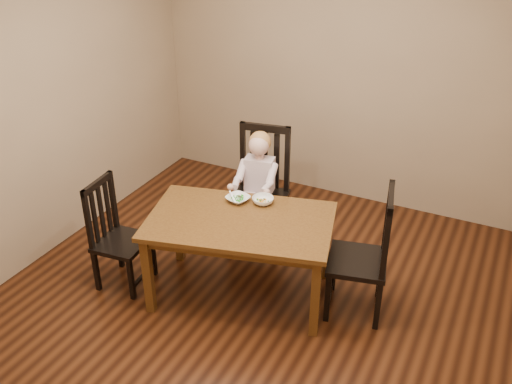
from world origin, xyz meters
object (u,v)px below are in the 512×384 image
at_px(bowl_veg, 263,200).
at_px(chair_left, 117,236).
at_px(dining_table, 240,228).
at_px(chair_right, 365,256).
at_px(bowl_peas, 238,199).
at_px(chair_child, 261,190).
at_px(toddler, 259,179).

bearing_deg(bowl_veg, chair_left, -149.77).
bearing_deg(dining_table, chair_right, 14.36).
bearing_deg(chair_right, chair_left, 93.08).
bearing_deg(bowl_peas, bowl_veg, 16.50).
distance_m(dining_table, bowl_peas, 0.30).
distance_m(dining_table, chair_left, 1.04).
height_order(chair_child, bowl_veg, chair_child).
bearing_deg(chair_left, chair_child, 138.78).
bearing_deg(chair_right, chair_child, 51.99).
bearing_deg(toddler, bowl_veg, 109.85).
height_order(dining_table, chair_right, chair_right).
height_order(chair_left, toddler, toddler).
distance_m(chair_child, chair_left, 1.33).
distance_m(chair_right, toddler, 1.24).
relative_size(chair_left, bowl_veg, 5.40).
height_order(toddler, bowl_veg, toddler).
height_order(chair_child, chair_right, chair_child).
height_order(chair_right, bowl_peas, chair_right).
height_order(dining_table, bowl_peas, bowl_peas).
bearing_deg(bowl_veg, chair_child, 117.80).
height_order(dining_table, bowl_veg, bowl_veg).
relative_size(dining_table, toddler, 2.74).
relative_size(bowl_peas, bowl_veg, 1.04).
bearing_deg(chair_left, bowl_veg, 114.78).
distance_m(chair_right, bowl_veg, 0.91).
bearing_deg(chair_left, chair_right, 100.32).
bearing_deg(bowl_peas, chair_child, 96.02).
height_order(chair_child, bowl_peas, chair_child).
bearing_deg(bowl_peas, chair_left, -146.98).
xyz_separation_m(dining_table, chair_right, (0.93, 0.24, -0.12)).
height_order(chair_child, toddler, chair_child).
relative_size(chair_child, bowl_veg, 6.44).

